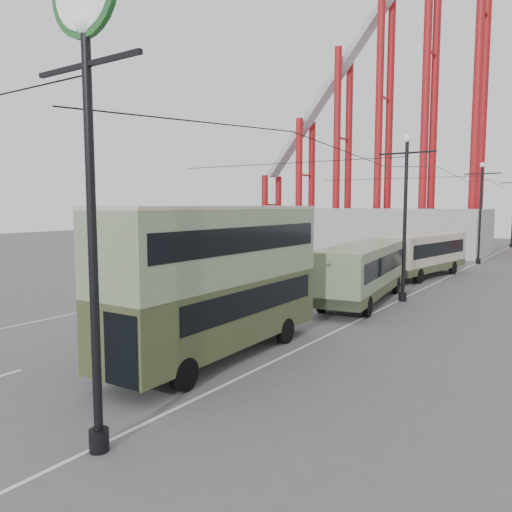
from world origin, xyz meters
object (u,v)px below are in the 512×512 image
Objects in this scene: double_decker_bus at (219,273)px; single_decker_green at (364,270)px; lamp_post_near at (87,87)px; single_decker_cream at (423,253)px; pedestrian at (203,303)px.

single_decker_green is (0.30, 12.74, -1.22)m from double_decker_bus.
single_decker_green is (-1.81, 19.67, -6.05)m from lamp_post_near.
pedestrian is (-4.68, -20.25, -1.03)m from single_decker_cream.
single_decker_cream is 20.81m from pedestrian.
double_decker_bus is 0.87× the size of single_decker_green.
single_decker_green is 7.42× the size of pedestrian.
lamp_post_near reaches higher than single_decker_green.
lamp_post_near is 1.07× the size of double_decker_bus.
lamp_post_near is 32.08m from single_decker_cream.
lamp_post_near reaches higher than double_decker_bus.
double_decker_bus is 24.55m from single_decker_cream.
double_decker_bus is 12.80m from single_decker_green.
lamp_post_near reaches higher than pedestrian.
single_decker_green is 1.09× the size of single_decker_cream.
pedestrian is (-4.39, 4.27, -2.25)m from double_decker_bus.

